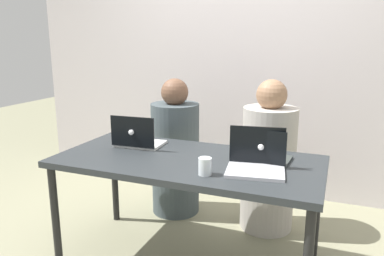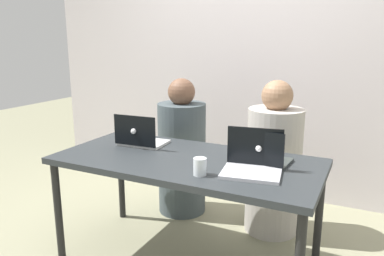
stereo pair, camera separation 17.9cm
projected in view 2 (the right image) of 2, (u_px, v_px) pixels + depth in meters
back_wall at (255, 66)px, 3.48m from camera, size 4.50×0.10×2.43m
desk at (187, 168)px, 2.37m from camera, size 1.66×0.79×0.73m
person_on_left at (182, 154)px, 3.17m from camera, size 0.46×0.46×1.15m
person_on_right at (274, 166)px, 2.83m from camera, size 0.49×0.49×1.17m
laptop_back_right at (263, 156)px, 2.24m from camera, size 0.31×0.27×0.22m
laptop_back_left at (141, 138)px, 2.63m from camera, size 0.33×0.27×0.23m
laptop_front_right at (253, 163)px, 2.10m from camera, size 0.36×0.30×0.24m
water_glass_right at (200, 168)px, 2.06m from camera, size 0.07×0.07×0.10m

